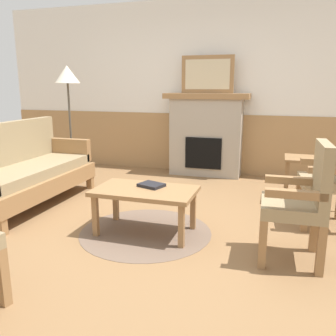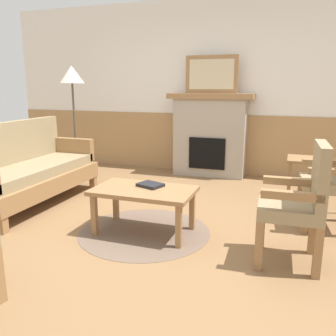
{
  "view_description": "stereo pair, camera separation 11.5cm",
  "coord_description": "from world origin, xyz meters",
  "px_view_note": "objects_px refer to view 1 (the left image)",
  "views": [
    {
      "loc": [
        1.09,
        -3.13,
        1.4
      ],
      "look_at": [
        0.0,
        0.35,
        0.55
      ],
      "focal_mm": 38.05,
      "sensor_mm": 36.0,
      "label": 1
    },
    {
      "loc": [
        1.2,
        -3.1,
        1.4
      ],
      "look_at": [
        0.0,
        0.35,
        0.55
      ],
      "focal_mm": 38.05,
      "sensor_mm": 36.0,
      "label": 2
    }
  ],
  "objects_px": {
    "armchair_near_fireplace": "(334,174)",
    "floor_lamp_by_couch": "(68,82)",
    "couch": "(27,172)",
    "coffee_table": "(145,194)",
    "armchair_by_window_left": "(303,197)",
    "book_on_table": "(151,185)",
    "fireplace": "(206,134)",
    "side_table": "(303,167)",
    "framed_picture": "(207,74)"
  },
  "relations": [
    {
      "from": "framed_picture",
      "to": "side_table",
      "type": "relative_size",
      "value": 1.45
    },
    {
      "from": "armchair_by_window_left",
      "to": "floor_lamp_by_couch",
      "type": "relative_size",
      "value": 0.58
    },
    {
      "from": "couch",
      "to": "book_on_table",
      "type": "relative_size",
      "value": 7.89
    },
    {
      "from": "couch",
      "to": "armchair_by_window_left",
      "type": "bearing_deg",
      "value": -9.77
    },
    {
      "from": "fireplace",
      "to": "side_table",
      "type": "distance_m",
      "value": 1.72
    },
    {
      "from": "coffee_table",
      "to": "armchair_by_window_left",
      "type": "xyz_separation_m",
      "value": [
        1.39,
        -0.16,
        0.15
      ]
    },
    {
      "from": "floor_lamp_by_couch",
      "to": "framed_picture",
      "type": "bearing_deg",
      "value": 23.43
    },
    {
      "from": "armchair_by_window_left",
      "to": "side_table",
      "type": "distance_m",
      "value": 1.64
    },
    {
      "from": "framed_picture",
      "to": "fireplace",
      "type": "bearing_deg",
      "value": -90.0
    },
    {
      "from": "armchair_near_fireplace",
      "to": "framed_picture",
      "type": "bearing_deg",
      "value": 133.65
    },
    {
      "from": "coffee_table",
      "to": "side_table",
      "type": "xyz_separation_m",
      "value": [
        1.49,
        1.48,
        0.05
      ]
    },
    {
      "from": "side_table",
      "to": "floor_lamp_by_couch",
      "type": "bearing_deg",
      "value": 177.44
    },
    {
      "from": "coffee_table",
      "to": "book_on_table",
      "type": "xyz_separation_m",
      "value": [
        0.03,
        0.09,
        0.07
      ]
    },
    {
      "from": "framed_picture",
      "to": "book_on_table",
      "type": "height_order",
      "value": "framed_picture"
    },
    {
      "from": "armchair_near_fireplace",
      "to": "floor_lamp_by_couch",
      "type": "distance_m",
      "value": 3.77
    },
    {
      "from": "side_table",
      "to": "coffee_table",
      "type": "bearing_deg",
      "value": -135.24
    },
    {
      "from": "coffee_table",
      "to": "armchair_by_window_left",
      "type": "height_order",
      "value": "armchair_by_window_left"
    },
    {
      "from": "book_on_table",
      "to": "floor_lamp_by_couch",
      "type": "relative_size",
      "value": 0.14
    },
    {
      "from": "couch",
      "to": "floor_lamp_by_couch",
      "type": "distance_m",
      "value": 1.66
    },
    {
      "from": "fireplace",
      "to": "floor_lamp_by_couch",
      "type": "height_order",
      "value": "floor_lamp_by_couch"
    },
    {
      "from": "floor_lamp_by_couch",
      "to": "fireplace",
      "type": "bearing_deg",
      "value": 23.42
    },
    {
      "from": "armchair_near_fireplace",
      "to": "floor_lamp_by_couch",
      "type": "relative_size",
      "value": 0.58
    },
    {
      "from": "framed_picture",
      "to": "armchair_by_window_left",
      "type": "relative_size",
      "value": 0.82
    },
    {
      "from": "framed_picture",
      "to": "book_on_table",
      "type": "relative_size",
      "value": 3.51
    },
    {
      "from": "book_on_table",
      "to": "armchair_by_window_left",
      "type": "height_order",
      "value": "armchair_by_window_left"
    },
    {
      "from": "side_table",
      "to": "floor_lamp_by_couch",
      "type": "distance_m",
      "value": 3.46
    },
    {
      "from": "book_on_table",
      "to": "armchair_near_fireplace",
      "type": "relative_size",
      "value": 0.23
    },
    {
      "from": "coffee_table",
      "to": "floor_lamp_by_couch",
      "type": "bearing_deg",
      "value": 138.22
    },
    {
      "from": "couch",
      "to": "book_on_table",
      "type": "xyz_separation_m",
      "value": [
        1.66,
        -0.26,
        0.06
      ]
    },
    {
      "from": "book_on_table",
      "to": "couch",
      "type": "bearing_deg",
      "value": 171.02
    },
    {
      "from": "armchair_near_fireplace",
      "to": "armchair_by_window_left",
      "type": "distance_m",
      "value": 0.95
    },
    {
      "from": "couch",
      "to": "armchair_near_fireplace",
      "type": "relative_size",
      "value": 1.84
    },
    {
      "from": "fireplace",
      "to": "framed_picture",
      "type": "height_order",
      "value": "framed_picture"
    },
    {
      "from": "armchair_near_fireplace",
      "to": "floor_lamp_by_couch",
      "type": "xyz_separation_m",
      "value": [
        -3.55,
        0.9,
        0.91
      ]
    },
    {
      "from": "fireplace",
      "to": "couch",
      "type": "relative_size",
      "value": 0.72
    },
    {
      "from": "floor_lamp_by_couch",
      "to": "couch",
      "type": "bearing_deg",
      "value": -81.7
    },
    {
      "from": "armchair_by_window_left",
      "to": "side_table",
      "type": "relative_size",
      "value": 1.78
    },
    {
      "from": "armchair_by_window_left",
      "to": "book_on_table",
      "type": "bearing_deg",
      "value": 169.28
    },
    {
      "from": "couch",
      "to": "floor_lamp_by_couch",
      "type": "relative_size",
      "value": 1.07
    },
    {
      "from": "couch",
      "to": "side_table",
      "type": "height_order",
      "value": "couch"
    },
    {
      "from": "armchair_near_fireplace",
      "to": "floor_lamp_by_couch",
      "type": "height_order",
      "value": "floor_lamp_by_couch"
    },
    {
      "from": "armchair_by_window_left",
      "to": "floor_lamp_by_couch",
      "type": "bearing_deg",
      "value": 150.89
    },
    {
      "from": "couch",
      "to": "coffee_table",
      "type": "relative_size",
      "value": 1.88
    },
    {
      "from": "book_on_table",
      "to": "side_table",
      "type": "relative_size",
      "value": 0.41
    },
    {
      "from": "side_table",
      "to": "floor_lamp_by_couch",
      "type": "height_order",
      "value": "floor_lamp_by_couch"
    },
    {
      "from": "armchair_near_fireplace",
      "to": "side_table",
      "type": "bearing_deg",
      "value": 108.01
    },
    {
      "from": "framed_picture",
      "to": "book_on_table",
      "type": "xyz_separation_m",
      "value": [
        -0.06,
        -2.35,
        -1.1
      ]
    },
    {
      "from": "fireplace",
      "to": "floor_lamp_by_couch",
      "type": "distance_m",
      "value": 2.22
    },
    {
      "from": "armchair_near_fireplace",
      "to": "side_table",
      "type": "distance_m",
      "value": 0.8
    },
    {
      "from": "armchair_by_window_left",
      "to": "side_table",
      "type": "height_order",
      "value": "armchair_by_window_left"
    }
  ]
}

